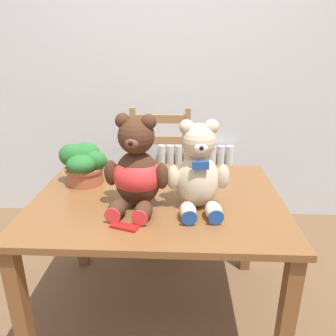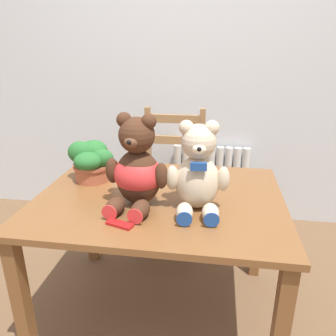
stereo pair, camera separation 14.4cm
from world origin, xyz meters
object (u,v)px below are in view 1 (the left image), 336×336
Objects in this scene: teddy_bear_right at (198,171)px; chocolate_bar at (124,227)px; wooden_chair_behind at (159,181)px; potted_plant at (83,163)px; teddy_bear_left at (137,171)px.

chocolate_bar is at bearing 28.52° from teddy_bear_right.
potted_plant is at bearing 60.53° from wooden_chair_behind.
wooden_chair_behind is at bearing 86.52° from chocolate_bar.
teddy_bear_right is 0.64m from potted_plant.
teddy_bear_left reaches higher than potted_plant.
teddy_bear_left is 1.06× the size of teddy_bear_right.
chocolate_bar is (0.29, -0.45, -0.10)m from potted_plant.
wooden_chair_behind is at bearing 60.53° from potted_plant.
teddy_bear_right is 1.59× the size of potted_plant.
teddy_bear_right reaches higher than chocolate_bar.
teddy_bear_left is at bearing -37.83° from potted_plant.
teddy_bear_right reaches higher than potted_plant.
teddy_bear_left is (-0.04, -0.86, 0.41)m from wooden_chair_behind.
wooden_chair_behind reaches higher than potted_plant.
chocolate_bar is (-0.30, -0.20, -0.16)m from teddy_bear_right.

